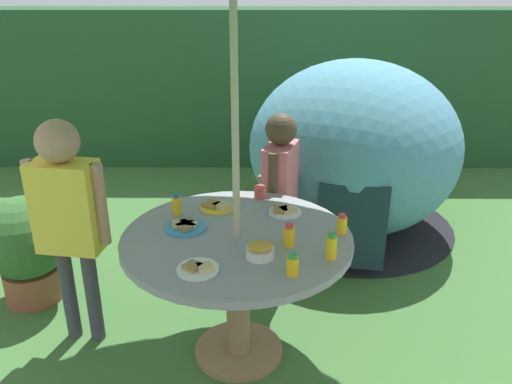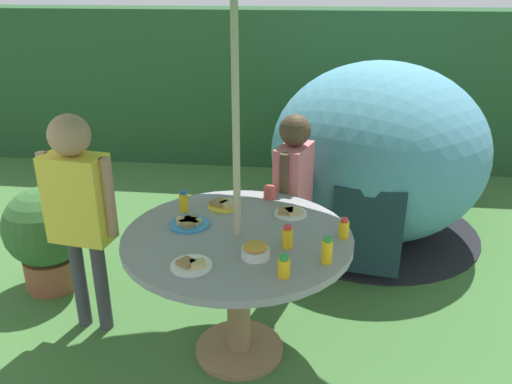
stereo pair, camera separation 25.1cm
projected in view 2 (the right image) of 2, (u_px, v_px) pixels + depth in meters
ground_plane at (239, 352)px, 2.93m from camera, size 10.00×10.00×0.02m
hedge_backdrop at (283, 87)px, 5.72m from camera, size 9.00×0.70×1.65m
garden_table at (238, 260)px, 2.70m from camera, size 1.18×1.18×0.74m
wooden_chair at (324, 182)px, 3.80m from camera, size 0.64×0.63×1.02m
dome_tent at (377, 152)px, 4.07m from camera, size 1.97×1.97×1.38m
potted_plant at (46, 234)px, 3.40m from camera, size 0.53×0.53×0.71m
child_in_pink_shirt at (293, 179)px, 3.32m from camera, size 0.25×0.39×1.18m
child_in_yellow_shirt at (78, 199)px, 2.83m from camera, size 0.44×0.23×1.31m
snack_bowl at (256, 250)px, 2.42m from camera, size 0.14×0.14×0.07m
plate_far_right at (189, 223)px, 2.74m from camera, size 0.22×0.22×0.03m
plate_near_right at (191, 265)px, 2.35m from camera, size 0.19×0.19×0.03m
plate_mid_right at (225, 205)px, 2.96m from camera, size 0.19×0.19×0.03m
plate_back_edge at (290, 212)px, 2.86m from camera, size 0.18×0.18×0.03m
juice_bottle_near_left at (344, 229)px, 2.60m from camera, size 0.05×0.05×0.11m
juice_bottle_far_left at (327, 251)px, 2.36m from camera, size 0.05×0.05×0.13m
juice_bottle_center_front at (287, 237)px, 2.50m from camera, size 0.06×0.06×0.12m
juice_bottle_center_back at (184, 202)px, 2.89m from camera, size 0.05×0.05×0.12m
juice_bottle_mid_left at (284, 267)px, 2.26m from camera, size 0.06×0.06×0.10m
cup_near at (270, 192)px, 3.07m from camera, size 0.07×0.07×0.07m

